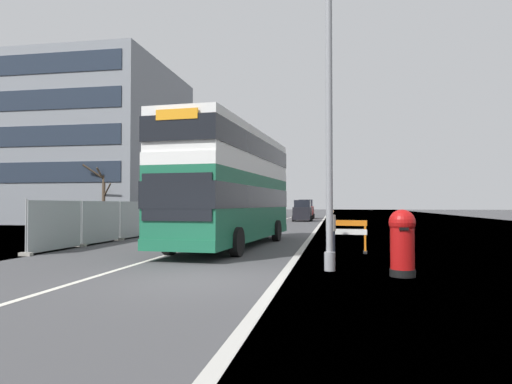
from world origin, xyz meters
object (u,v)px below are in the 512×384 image
at_px(lamppost_foreground, 329,100).
at_px(car_oncoming_near, 246,214).
at_px(red_pillar_postbox, 402,240).
at_px(roadworks_barrier, 347,233).
at_px(car_far_side, 273,209).
at_px(double_decker_bus, 233,186).
at_px(pedestrian_at_kerb, 331,232).
at_px(car_receding_mid, 303,211).
at_px(car_receding_far, 306,210).

bearing_deg(lamppost_foreground, car_oncoming_near, 106.08).
xyz_separation_m(red_pillar_postbox, roadworks_barrier, (-1.19, 5.23, -0.17)).
xyz_separation_m(red_pillar_postbox, car_far_side, (-10.14, 50.92, 0.12)).
relative_size(double_decker_bus, lamppost_foreground, 1.20).
height_order(red_pillar_postbox, pedestrian_at_kerb, red_pillar_postbox).
distance_m(red_pillar_postbox, car_far_side, 51.92).
distance_m(double_decker_bus, car_far_side, 44.23).
height_order(red_pillar_postbox, car_receding_mid, car_receding_mid).
height_order(double_decker_bus, roadworks_barrier, double_decker_bus).
relative_size(roadworks_barrier, car_oncoming_near, 0.34).
bearing_deg(roadworks_barrier, car_oncoming_near, 110.82).
relative_size(double_decker_bus, car_far_side, 2.73).
relative_size(roadworks_barrier, car_far_side, 0.34).
bearing_deg(pedestrian_at_kerb, car_receding_mid, 95.80).
distance_m(double_decker_bus, car_receding_mid, 28.61).
bearing_deg(lamppost_foreground, car_receding_far, 94.41).
distance_m(lamppost_foreground, pedestrian_at_kerb, 5.36).
distance_m(red_pillar_postbox, car_receding_mid, 35.82).
bearing_deg(red_pillar_postbox, lamppost_foreground, 160.00).
height_order(double_decker_bus, red_pillar_postbox, double_decker_bus).
bearing_deg(car_receding_far, car_oncoming_near, -102.80).
distance_m(car_far_side, pedestrian_at_kerb, 47.20).
bearing_deg(lamppost_foreground, pedestrian_at_kerb, 90.01).
height_order(red_pillar_postbox, car_far_side, car_far_side).
xyz_separation_m(lamppost_foreground, car_receding_mid, (-3.15, 34.84, -3.54)).
xyz_separation_m(car_receding_mid, car_far_side, (-5.22, 15.44, -0.00)).
distance_m(car_oncoming_near, car_far_side, 25.06).
height_order(car_far_side, pedestrian_at_kerb, car_far_side).
xyz_separation_m(lamppost_foreground, car_oncoming_near, (-7.28, 25.25, -3.61)).
xyz_separation_m(double_decker_bus, car_far_side, (-4.29, 43.99, -1.53)).
distance_m(lamppost_foreground, roadworks_barrier, 6.00).
xyz_separation_m(lamppost_foreground, pedestrian_at_kerb, (-0.00, 3.83, -3.75)).
distance_m(lamppost_foreground, car_oncoming_near, 26.52).
height_order(car_oncoming_near, car_receding_mid, car_receding_mid).
bearing_deg(red_pillar_postbox, car_receding_far, 96.65).
distance_m(double_decker_bus, car_receding_far, 36.53).
relative_size(red_pillar_postbox, car_oncoming_near, 0.39).
xyz_separation_m(double_decker_bus, red_pillar_postbox, (5.84, -6.93, -1.65)).
relative_size(car_receding_far, car_far_side, 1.02).
height_order(lamppost_foreground, pedestrian_at_kerb, lamppost_foreground).
height_order(car_receding_mid, car_receding_far, car_receding_far).
relative_size(car_oncoming_near, pedestrian_at_kerb, 2.61).
height_order(roadworks_barrier, car_receding_mid, car_receding_mid).
relative_size(double_decker_bus, car_oncoming_near, 2.74).
relative_size(double_decker_bus, car_receding_mid, 2.96).
bearing_deg(double_decker_bus, roadworks_barrier, -20.08).
xyz_separation_m(double_decker_bus, car_receding_mid, (0.92, 28.55, -1.53)).
bearing_deg(lamppost_foreground, red_pillar_postbox, -20.00).
bearing_deg(lamppost_foreground, roadworks_barrier, 82.85).
bearing_deg(double_decker_bus, lamppost_foreground, -57.04).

